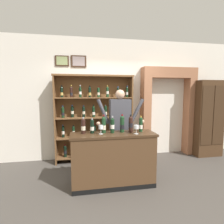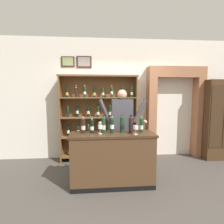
{
  "view_description": "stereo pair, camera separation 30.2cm",
  "coord_description": "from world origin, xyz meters",
  "px_view_note": "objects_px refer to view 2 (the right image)",
  "views": [
    {
      "loc": [
        -0.73,
        -3.06,
        1.67
      ],
      "look_at": [
        -0.15,
        0.11,
        1.32
      ],
      "focal_mm": 28.97,
      "sensor_mm": 36.0,
      "label": 1
    },
    {
      "loc": [
        -0.43,
        -3.1,
        1.67
      ],
      "look_at": [
        -0.15,
        0.11,
        1.32
      ],
      "focal_mm": 28.97,
      "sensor_mm": 36.0,
      "label": 2
    }
  ],
  "objects_px": {
    "side_cabinet": "(218,120)",
    "tasting_counter": "(113,160)",
    "tasting_bottle_riserva": "(83,125)",
    "wine_glass_left": "(136,128)",
    "shopkeeper": "(122,122)",
    "tasting_bottle_rosso": "(112,125)",
    "tasting_bottle_brunello": "(92,126)",
    "tasting_bottle_chianti": "(122,124)",
    "tasting_bottle_bianco": "(141,125)",
    "wine_shelf": "(99,116)",
    "wine_glass_right": "(100,127)",
    "tasting_bottle_vin_santo": "(131,124)",
    "tasting_bottle_super_tuscan": "(103,125)"
  },
  "relations": [
    {
      "from": "tasting_counter",
      "to": "tasting_bottle_bianco",
      "type": "relative_size",
      "value": 5.18
    },
    {
      "from": "wine_shelf",
      "to": "tasting_bottle_riserva",
      "type": "bearing_deg",
      "value": -103.65
    },
    {
      "from": "tasting_bottle_super_tuscan",
      "to": "tasting_bottle_rosso",
      "type": "height_order",
      "value": "tasting_bottle_super_tuscan"
    },
    {
      "from": "tasting_counter",
      "to": "tasting_bottle_brunello",
      "type": "relative_size",
      "value": 5.58
    },
    {
      "from": "tasting_bottle_rosso",
      "to": "tasting_bottle_bianco",
      "type": "relative_size",
      "value": 1.04
    },
    {
      "from": "shopkeeper",
      "to": "wine_glass_right",
      "type": "relative_size",
      "value": 11.02
    },
    {
      "from": "shopkeeper",
      "to": "tasting_bottle_rosso",
      "type": "relative_size",
      "value": 5.73
    },
    {
      "from": "tasting_bottle_rosso",
      "to": "wine_glass_left",
      "type": "relative_size",
      "value": 1.94
    },
    {
      "from": "wine_shelf",
      "to": "wine_glass_right",
      "type": "xyz_separation_m",
      "value": [
        0.01,
        -1.29,
        -0.02
      ]
    },
    {
      "from": "tasting_bottle_bianco",
      "to": "wine_glass_right",
      "type": "bearing_deg",
      "value": -174.49
    },
    {
      "from": "tasting_bottle_rosso",
      "to": "tasting_bottle_riserva",
      "type": "bearing_deg",
      "value": 175.62
    },
    {
      "from": "wine_shelf",
      "to": "shopkeeper",
      "type": "height_order",
      "value": "wine_shelf"
    },
    {
      "from": "tasting_bottle_bianco",
      "to": "side_cabinet",
      "type": "bearing_deg",
      "value": 25.54
    },
    {
      "from": "side_cabinet",
      "to": "tasting_counter",
      "type": "distance_m",
      "value": 3.01
    },
    {
      "from": "tasting_bottle_riserva",
      "to": "wine_glass_right",
      "type": "xyz_separation_m",
      "value": [
        0.3,
        -0.09,
        -0.02
      ]
    },
    {
      "from": "shopkeeper",
      "to": "tasting_bottle_rosso",
      "type": "xyz_separation_m",
      "value": [
        -0.25,
        -0.48,
        0.02
      ]
    },
    {
      "from": "tasting_bottle_rosso",
      "to": "wine_shelf",
      "type": "bearing_deg",
      "value": 100.08
    },
    {
      "from": "side_cabinet",
      "to": "tasting_bottle_riserva",
      "type": "relative_size",
      "value": 6.82
    },
    {
      "from": "tasting_bottle_brunello",
      "to": "tasting_bottle_vin_santo",
      "type": "distance_m",
      "value": 0.7
    },
    {
      "from": "tasting_bottle_vin_santo",
      "to": "tasting_bottle_chianti",
      "type": "bearing_deg",
      "value": 170.17
    },
    {
      "from": "tasting_bottle_rosso",
      "to": "tasting_bottle_bianco",
      "type": "xyz_separation_m",
      "value": [
        0.54,
        0.02,
        -0.01
      ]
    },
    {
      "from": "shopkeeper",
      "to": "tasting_bottle_brunello",
      "type": "relative_size",
      "value": 6.43
    },
    {
      "from": "side_cabinet",
      "to": "tasting_bottle_riserva",
      "type": "distance_m",
      "value": 3.43
    },
    {
      "from": "tasting_bottle_rosso",
      "to": "wine_glass_right",
      "type": "relative_size",
      "value": 1.92
    },
    {
      "from": "shopkeeper",
      "to": "tasting_bottle_rosso",
      "type": "height_order",
      "value": "shopkeeper"
    },
    {
      "from": "wine_glass_left",
      "to": "side_cabinet",
      "type": "bearing_deg",
      "value": 27.57
    },
    {
      "from": "tasting_bottle_vin_santo",
      "to": "wine_glass_right",
      "type": "bearing_deg",
      "value": -173.9
    },
    {
      "from": "wine_shelf",
      "to": "tasting_bottle_rosso",
      "type": "xyz_separation_m",
      "value": [
        0.22,
        -1.24,
        0.01
      ]
    },
    {
      "from": "tasting_counter",
      "to": "side_cabinet",
      "type": "bearing_deg",
      "value": 22.27
    },
    {
      "from": "wine_shelf",
      "to": "wine_glass_right",
      "type": "height_order",
      "value": "wine_shelf"
    },
    {
      "from": "tasting_bottle_super_tuscan",
      "to": "tasting_bottle_rosso",
      "type": "distance_m",
      "value": 0.16
    },
    {
      "from": "tasting_counter",
      "to": "tasting_bottle_riserva",
      "type": "xyz_separation_m",
      "value": [
        -0.52,
        0.08,
        0.62
      ]
    },
    {
      "from": "wine_glass_left",
      "to": "shopkeeper",
      "type": "bearing_deg",
      "value": 103.15
    },
    {
      "from": "tasting_bottle_chianti",
      "to": "wine_glass_left",
      "type": "relative_size",
      "value": 2.1
    },
    {
      "from": "tasting_bottle_riserva",
      "to": "tasting_bottle_bianco",
      "type": "xyz_separation_m",
      "value": [
        1.05,
        -0.02,
        -0.0
      ]
    },
    {
      "from": "wine_shelf",
      "to": "shopkeeper",
      "type": "xyz_separation_m",
      "value": [
        0.47,
        -0.76,
        -0.02
      ]
    },
    {
      "from": "wine_shelf",
      "to": "tasting_bottle_bianco",
      "type": "height_order",
      "value": "wine_shelf"
    },
    {
      "from": "side_cabinet",
      "to": "tasting_bottle_super_tuscan",
      "type": "height_order",
      "value": "side_cabinet"
    },
    {
      "from": "shopkeeper",
      "to": "tasting_bottle_vin_santo",
      "type": "xyz_separation_m",
      "value": [
        0.09,
        -0.47,
        0.03
      ]
    },
    {
      "from": "shopkeeper",
      "to": "tasting_bottle_super_tuscan",
      "type": "bearing_deg",
      "value": -131.82
    },
    {
      "from": "tasting_bottle_vin_santo",
      "to": "wine_glass_right",
      "type": "xyz_separation_m",
      "value": [
        -0.55,
        -0.06,
        -0.04
      ]
    },
    {
      "from": "tasting_bottle_chianti",
      "to": "tasting_bottle_vin_santo",
      "type": "relative_size",
      "value": 1.01
    },
    {
      "from": "shopkeeper",
      "to": "tasting_bottle_chianti",
      "type": "distance_m",
      "value": 0.45
    },
    {
      "from": "tasting_bottle_riserva",
      "to": "wine_glass_right",
      "type": "distance_m",
      "value": 0.31
    },
    {
      "from": "tasting_bottle_chianti",
      "to": "tasting_bottle_bianco",
      "type": "distance_m",
      "value": 0.35
    },
    {
      "from": "side_cabinet",
      "to": "tasting_bottle_riserva",
      "type": "bearing_deg",
      "value": -162.28
    },
    {
      "from": "wine_glass_right",
      "to": "wine_glass_left",
      "type": "height_order",
      "value": "same"
    },
    {
      "from": "wine_shelf",
      "to": "side_cabinet",
      "type": "bearing_deg",
      "value": -2.96
    },
    {
      "from": "tasting_bottle_chianti",
      "to": "shopkeeper",
      "type": "bearing_deg",
      "value": 82.19
    },
    {
      "from": "tasting_bottle_brunello",
      "to": "tasting_bottle_rosso",
      "type": "distance_m",
      "value": 0.36
    }
  ]
}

